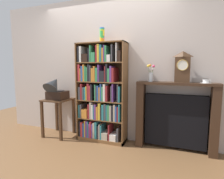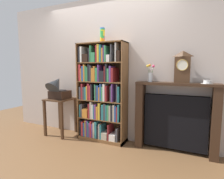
{
  "view_description": "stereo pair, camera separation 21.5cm",
  "coord_description": "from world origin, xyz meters",
  "px_view_note": "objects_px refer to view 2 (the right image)",
  "views": [
    {
      "loc": [
        1.31,
        -2.81,
        1.32
      ],
      "look_at": [
        0.2,
        0.12,
        0.95
      ],
      "focal_mm": 28.8,
      "sensor_mm": 36.0,
      "label": 1
    },
    {
      "loc": [
        1.51,
        -2.72,
        1.32
      ],
      "look_at": [
        0.2,
        0.12,
        0.95
      ],
      "focal_mm": 28.8,
      "sensor_mm": 36.0,
      "label": 2
    }
  ],
  "objects_px": {
    "fireplace_mantel": "(175,118)",
    "flower_vase": "(150,74)",
    "mantel_clock": "(182,67)",
    "teacup_with_saucer": "(207,82)",
    "bookshelf": "(101,96)",
    "side_table_left": "(60,108)",
    "gramophone": "(58,88)",
    "cup_stack": "(102,35)"
  },
  "relations": [
    {
      "from": "gramophone",
      "to": "fireplace_mantel",
      "type": "bearing_deg",
      "value": 5.47
    },
    {
      "from": "side_table_left",
      "to": "flower_vase",
      "type": "distance_m",
      "value": 1.89
    },
    {
      "from": "gramophone",
      "to": "cup_stack",
      "type": "bearing_deg",
      "value": 9.83
    },
    {
      "from": "side_table_left",
      "to": "teacup_with_saucer",
      "type": "relative_size",
      "value": 4.53
    },
    {
      "from": "fireplace_mantel",
      "to": "bookshelf",
      "type": "bearing_deg",
      "value": -176.71
    },
    {
      "from": "flower_vase",
      "to": "gramophone",
      "type": "bearing_deg",
      "value": -173.91
    },
    {
      "from": "mantel_clock",
      "to": "teacup_with_saucer",
      "type": "relative_size",
      "value": 2.98
    },
    {
      "from": "fireplace_mantel",
      "to": "flower_vase",
      "type": "relative_size",
      "value": 4.33
    },
    {
      "from": "fireplace_mantel",
      "to": "flower_vase",
      "type": "height_order",
      "value": "flower_vase"
    },
    {
      "from": "cup_stack",
      "to": "side_table_left",
      "type": "distance_m",
      "value": 1.64
    },
    {
      "from": "gramophone",
      "to": "fireplace_mantel",
      "type": "distance_m",
      "value": 2.2
    },
    {
      "from": "fireplace_mantel",
      "to": "side_table_left",
      "type": "bearing_deg",
      "value": -176.08
    },
    {
      "from": "bookshelf",
      "to": "gramophone",
      "type": "height_order",
      "value": "bookshelf"
    },
    {
      "from": "side_table_left",
      "to": "gramophone",
      "type": "xyz_separation_m",
      "value": [
        0.0,
        -0.06,
        0.41
      ]
    },
    {
      "from": "side_table_left",
      "to": "mantel_clock",
      "type": "height_order",
      "value": "mantel_clock"
    },
    {
      "from": "cup_stack",
      "to": "teacup_with_saucer",
      "type": "bearing_deg",
      "value": 0.98
    },
    {
      "from": "bookshelf",
      "to": "side_table_left",
      "type": "bearing_deg",
      "value": -175.15
    },
    {
      "from": "fireplace_mantel",
      "to": "teacup_with_saucer",
      "type": "relative_size",
      "value": 7.68
    },
    {
      "from": "flower_vase",
      "to": "bookshelf",
      "type": "bearing_deg",
      "value": -176.47
    },
    {
      "from": "gramophone",
      "to": "mantel_clock",
      "type": "height_order",
      "value": "mantel_clock"
    },
    {
      "from": "fireplace_mantel",
      "to": "gramophone",
      "type": "bearing_deg",
      "value": -174.53
    },
    {
      "from": "flower_vase",
      "to": "teacup_with_saucer",
      "type": "relative_size",
      "value": 1.77
    },
    {
      "from": "bookshelf",
      "to": "cup_stack",
      "type": "relative_size",
      "value": 6.93
    },
    {
      "from": "flower_vase",
      "to": "teacup_with_saucer",
      "type": "xyz_separation_m",
      "value": [
        0.81,
        -0.0,
        -0.1
      ]
    },
    {
      "from": "gramophone",
      "to": "fireplace_mantel",
      "type": "xyz_separation_m",
      "value": [
        2.16,
        0.21,
        -0.39
      ]
    },
    {
      "from": "gramophone",
      "to": "flower_vase",
      "type": "relative_size",
      "value": 1.78
    },
    {
      "from": "side_table_left",
      "to": "gramophone",
      "type": "height_order",
      "value": "gramophone"
    },
    {
      "from": "mantel_clock",
      "to": "teacup_with_saucer",
      "type": "height_order",
      "value": "mantel_clock"
    },
    {
      "from": "fireplace_mantel",
      "to": "mantel_clock",
      "type": "height_order",
      "value": "mantel_clock"
    },
    {
      "from": "mantel_clock",
      "to": "bookshelf",
      "type": "bearing_deg",
      "value": -177.88
    },
    {
      "from": "bookshelf",
      "to": "gramophone",
      "type": "xyz_separation_m",
      "value": [
        -0.87,
        -0.13,
        0.11
      ]
    },
    {
      "from": "fireplace_mantel",
      "to": "flower_vase",
      "type": "bearing_deg",
      "value": -177.26
    },
    {
      "from": "bookshelf",
      "to": "fireplace_mantel",
      "type": "relative_size",
      "value": 1.44
    },
    {
      "from": "side_table_left",
      "to": "flower_vase",
      "type": "height_order",
      "value": "flower_vase"
    },
    {
      "from": "mantel_clock",
      "to": "gramophone",
      "type": "bearing_deg",
      "value": -175.31
    },
    {
      "from": "side_table_left",
      "to": "mantel_clock",
      "type": "xyz_separation_m",
      "value": [
        2.23,
        0.12,
        0.81
      ]
    },
    {
      "from": "bookshelf",
      "to": "fireplace_mantel",
      "type": "height_order",
      "value": "bookshelf"
    },
    {
      "from": "bookshelf",
      "to": "gramophone",
      "type": "distance_m",
      "value": 0.89
    },
    {
      "from": "teacup_with_saucer",
      "to": "gramophone",
      "type": "bearing_deg",
      "value": -175.86
    },
    {
      "from": "bookshelf",
      "to": "mantel_clock",
      "type": "height_order",
      "value": "bookshelf"
    },
    {
      "from": "cup_stack",
      "to": "flower_vase",
      "type": "xyz_separation_m",
      "value": [
        0.85,
        0.03,
        -0.66
      ]
    },
    {
      "from": "mantel_clock",
      "to": "teacup_with_saucer",
      "type": "xyz_separation_m",
      "value": [
        0.33,
        0.0,
        -0.22
      ]
    }
  ]
}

